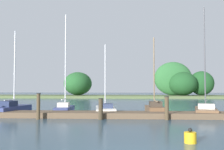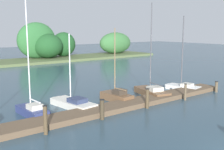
% 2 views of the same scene
% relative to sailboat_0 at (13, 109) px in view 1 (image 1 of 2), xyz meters
% --- Properties ---
extents(dock_pier, '(22.23, 1.80, 0.35)m').
position_rel_sailboat_0_xyz_m(dock_pier, '(8.79, -1.44, -0.23)').
color(dock_pier, brown).
rests_on(dock_pier, ground).
extents(far_shore, '(62.07, 8.43, 6.62)m').
position_rel_sailboat_0_xyz_m(far_shore, '(15.06, 29.78, 1.74)').
color(far_shore, '#56663D').
rests_on(far_shore, ground).
extents(sailboat_0, '(1.65, 4.03, 6.12)m').
position_rel_sailboat_0_xyz_m(sailboat_0, '(0.00, 0.00, 0.00)').
color(sailboat_0, navy).
rests_on(sailboat_0, ground).
extents(sailboat_1, '(1.23, 3.18, 7.52)m').
position_rel_sailboat_0_xyz_m(sailboat_1, '(3.60, 0.92, -0.01)').
color(sailboat_1, navy).
rests_on(sailboat_1, ground).
extents(sailboat_2, '(1.82, 4.23, 5.22)m').
position_rel_sailboat_0_xyz_m(sailboat_2, '(6.65, 0.98, -0.10)').
color(sailboat_2, silver).
rests_on(sailboat_2, ground).
extents(sailboat_3, '(1.25, 3.06, 5.60)m').
position_rel_sailboat_0_xyz_m(sailboat_3, '(10.26, 0.47, -0.01)').
color(sailboat_3, brown).
rests_on(sailboat_3, ground).
extents(sailboat_4, '(2.20, 4.13, 7.65)m').
position_rel_sailboat_0_xyz_m(sailboat_4, '(13.74, 0.06, -0.04)').
color(sailboat_4, brown).
rests_on(sailboat_4, ground).
extents(mooring_piling_1, '(0.25, 0.25, 1.60)m').
position_rel_sailboat_0_xyz_m(mooring_piling_1, '(2.87, -2.76, 0.40)').
color(mooring_piling_1, '#4C3D28').
rests_on(mooring_piling_1, ground).
extents(mooring_piling_2, '(0.31, 0.31, 1.29)m').
position_rel_sailboat_0_xyz_m(mooring_piling_2, '(6.69, -2.61, 0.25)').
color(mooring_piling_2, '#3D3323').
rests_on(mooring_piling_2, ground).
extents(mooring_piling_3, '(0.28, 0.28, 1.41)m').
position_rel_sailboat_0_xyz_m(mooring_piling_3, '(10.68, -2.54, 0.31)').
color(mooring_piling_3, '#4C3D28').
rests_on(mooring_piling_3, ground).
extents(channel_buoy_0, '(0.43, 0.43, 0.53)m').
position_rel_sailboat_0_xyz_m(channel_buoy_0, '(10.54, -8.96, -0.20)').
color(channel_buoy_0, gold).
rests_on(channel_buoy_0, ground).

